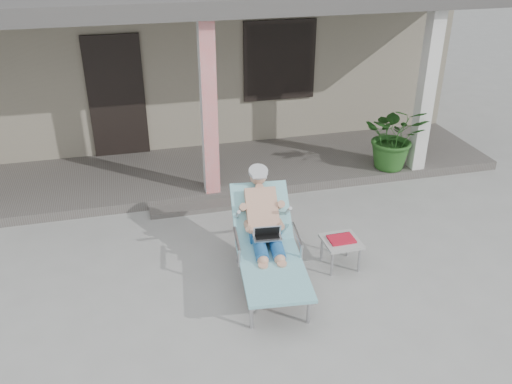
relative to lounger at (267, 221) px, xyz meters
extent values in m
plane|color=#9E9E99|center=(-0.29, 0.01, -0.77)|extent=(60.00, 60.00, 0.00)
cube|color=#9D947C|center=(-0.29, 6.51, 0.73)|extent=(10.00, 5.00, 3.00)
cube|color=black|center=(-1.59, 3.98, 0.43)|extent=(0.95, 0.06, 2.10)
cube|color=black|center=(1.31, 3.98, 0.88)|extent=(1.20, 0.06, 1.30)
cube|color=black|center=(1.31, 3.97, 0.88)|extent=(1.32, 0.05, 1.42)
cube|color=#605B56|center=(-0.29, 3.01, -0.70)|extent=(10.00, 2.00, 0.15)
cube|color=red|center=(-0.29, 2.16, 0.68)|extent=(0.22, 0.22, 2.61)
cube|color=silver|center=(3.21, 2.16, 0.68)|extent=(0.22, 0.22, 2.61)
cube|color=#605B56|center=(-0.29, 1.86, -0.74)|extent=(2.00, 0.30, 0.07)
cylinder|color=#B7B7BC|center=(-0.41, -0.90, -0.59)|extent=(0.04, 0.04, 0.37)
cylinder|color=#B7B7BC|center=(0.22, -0.97, -0.59)|extent=(0.04, 0.04, 0.37)
cylinder|color=#B7B7BC|center=(-0.28, 0.35, -0.59)|extent=(0.04, 0.04, 0.37)
cylinder|color=#B7B7BC|center=(0.34, 0.29, -0.59)|extent=(0.04, 0.04, 0.37)
cube|color=#B7B7BC|center=(-0.05, -0.48, -0.39)|extent=(0.75, 1.28, 0.03)
cube|color=#99E9EC|center=(-0.05, -0.48, -0.36)|extent=(0.85, 1.33, 0.04)
cube|color=#B7B7BC|center=(0.04, 0.42, -0.15)|extent=(0.68, 0.64, 0.50)
cube|color=#99E9EC|center=(0.04, 0.42, -0.12)|extent=(0.79, 0.73, 0.56)
cylinder|color=#B6B6B8|center=(0.07, 0.70, 0.33)|extent=(0.27, 0.27, 0.13)
cube|color=silver|center=(0.00, -0.04, -0.19)|extent=(0.36, 0.27, 0.24)
cube|color=#AAA9A5|center=(0.96, -0.03, -0.41)|extent=(0.46, 0.46, 0.04)
cylinder|color=#B7B7BC|center=(0.78, -0.21, -0.60)|extent=(0.03, 0.03, 0.34)
cylinder|color=#B7B7BC|center=(1.14, -0.21, -0.60)|extent=(0.03, 0.03, 0.34)
cylinder|color=#B7B7BC|center=(0.78, 0.15, -0.60)|extent=(0.03, 0.03, 0.34)
cylinder|color=#B7B7BC|center=(1.14, 0.15, -0.60)|extent=(0.03, 0.03, 0.34)
cube|color=red|center=(0.96, -0.03, -0.38)|extent=(0.32, 0.24, 0.03)
cube|color=black|center=(0.96, 0.08, -0.39)|extent=(0.32, 0.02, 0.03)
imported|color=#26591E|center=(2.81, 2.26, -0.06)|extent=(1.27, 1.20, 1.12)
camera|label=1|loc=(-1.47, -5.31, 3.23)|focal=38.00mm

